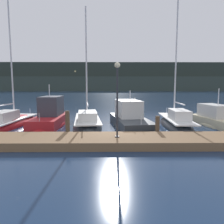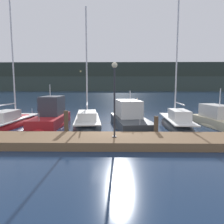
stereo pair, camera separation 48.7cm
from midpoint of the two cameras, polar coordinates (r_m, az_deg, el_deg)
The scene contains 13 objects.
ground_plane at distance 14.27m, azimuth -0.83°, elevation -6.64°, with size 400.00×400.00×0.00m, color #192D4C.
dock at distance 12.57m, azimuth -0.86°, elevation -7.47°, with size 23.50×2.80×0.45m, color brown.
mooring_pile_1 at distance 14.35m, azimuth -12.48°, elevation -3.17°, with size 0.28×0.28×1.74m, color #4C3D2D.
mooring_pile_2 at distance 14.36m, azimuth 10.82°, elevation -3.81°, with size 0.28×0.28×1.40m, color #4C3D2D.
sailboat_berth_1 at distance 20.19m, azimuth -25.68°, elevation -2.90°, with size 2.90×8.36×12.90m.
motorboat_berth_2 at distance 19.14m, azimuth -16.51°, elevation -2.03°, with size 2.35×6.52×4.03m.
sailboat_berth_3 at distance 17.78m, azimuth -7.22°, elevation -3.55°, with size 3.19×7.92×10.33m.
motorboat_berth_4 at distance 17.87m, azimuth 3.89°, elevation -2.62°, with size 3.59×7.66×3.52m.
sailboat_berth_5 at distance 18.49m, azimuth 15.63°, elevation -3.19°, with size 2.39×8.00×11.01m.
motorboat_berth_6 at distance 20.06m, azimuth 25.15°, elevation -2.45°, with size 3.07×6.73×3.65m.
channel_buoy at distance 27.89m, azimuth 5.47°, elevation 1.38°, with size 1.32×1.32×1.74m.
dock_lamppost at distance 12.06m, azimuth 0.22°, elevation 6.32°, with size 0.32×0.32×4.17m.
hillside_backdrop at distance 130.32m, azimuth -1.25°, elevation 8.84°, with size 240.00×23.00×16.02m.
Camera 1 is at (-0.18, -13.86, 3.39)m, focal length 35.00 mm.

